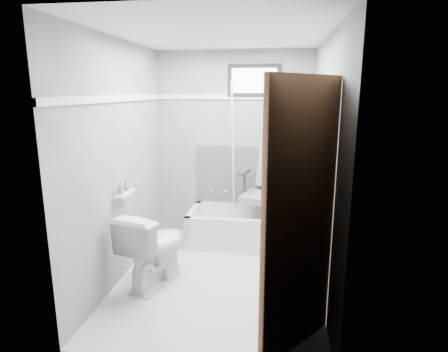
% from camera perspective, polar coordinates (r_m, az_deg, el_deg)
% --- Properties ---
extents(floor, '(2.60, 2.60, 0.00)m').
position_cam_1_polar(floor, '(4.04, -0.71, -15.08)').
color(floor, white).
rests_on(floor, ground).
extents(ceiling, '(2.60, 2.60, 0.00)m').
position_cam_1_polar(ceiling, '(3.61, -0.83, 20.91)').
color(ceiling, silver).
rests_on(ceiling, floor).
extents(wall_back, '(2.00, 0.02, 2.40)m').
position_cam_1_polar(wall_back, '(4.91, 1.54, 4.71)').
color(wall_back, slate).
rests_on(wall_back, floor).
extents(wall_front, '(2.00, 0.02, 2.40)m').
position_cam_1_polar(wall_front, '(2.40, -5.49, -3.97)').
color(wall_front, slate).
rests_on(wall_front, floor).
extents(wall_left, '(0.02, 2.60, 2.40)m').
position_cam_1_polar(wall_left, '(3.92, -15.39, 2.18)').
color(wall_left, slate).
rests_on(wall_left, floor).
extents(wall_right, '(0.02, 2.60, 2.40)m').
position_cam_1_polar(wall_right, '(3.63, 15.05, 1.39)').
color(wall_right, slate).
rests_on(wall_right, floor).
extents(bathtub, '(1.50, 0.70, 0.42)m').
position_cam_1_polar(bathtub, '(4.78, 3.73, -7.83)').
color(bathtub, silver).
rests_on(bathtub, floor).
extents(office_chair, '(0.81, 0.81, 1.16)m').
position_cam_1_polar(office_chair, '(4.63, 6.57, -2.18)').
color(office_chair, slate).
rests_on(office_chair, bathtub).
extents(toilet, '(0.64, 0.86, 0.76)m').
position_cam_1_polar(toilet, '(3.83, -10.58, -10.68)').
color(toilet, white).
rests_on(toilet, floor).
extents(door, '(0.78, 0.78, 2.00)m').
position_cam_1_polar(door, '(2.46, 17.84, -9.04)').
color(door, brown).
rests_on(door, floor).
extents(window, '(0.66, 0.04, 0.40)m').
position_cam_1_polar(window, '(4.83, 4.63, 14.29)').
color(window, black).
rests_on(window, wall_back).
extents(backerboard, '(1.50, 0.02, 0.78)m').
position_cam_1_polar(backerboard, '(4.95, 4.38, 0.03)').
color(backerboard, '#4C4C4F').
rests_on(backerboard, wall_back).
extents(trim_back, '(2.00, 0.02, 0.06)m').
position_cam_1_polar(trim_back, '(4.85, 1.57, 11.95)').
color(trim_back, white).
rests_on(trim_back, wall_back).
extents(trim_left, '(0.02, 2.60, 0.06)m').
position_cam_1_polar(trim_left, '(3.85, -15.77, 11.28)').
color(trim_left, white).
rests_on(trim_left, wall_left).
extents(pole, '(0.02, 0.45, 1.91)m').
position_cam_1_polar(pole, '(4.70, 1.41, 2.48)').
color(pole, white).
rests_on(pole, bathtub).
extents(shelf, '(0.10, 0.32, 0.02)m').
position_cam_1_polar(shelf, '(3.84, -14.90, -2.58)').
color(shelf, white).
rests_on(shelf, wall_left).
extents(soap_bottle_a, '(0.06, 0.06, 0.12)m').
position_cam_1_polar(soap_bottle_a, '(3.76, -15.56, -1.92)').
color(soap_bottle_a, '#A27951').
rests_on(soap_bottle_a, shelf).
extents(soap_bottle_b, '(0.11, 0.11, 0.10)m').
position_cam_1_polar(soap_bottle_b, '(3.88, -14.75, -1.50)').
color(soap_bottle_b, '#455E7F').
rests_on(soap_bottle_b, shelf).
extents(faucet, '(0.26, 0.10, 0.16)m').
position_cam_1_polar(faucet, '(5.04, -0.80, -2.63)').
color(faucet, silver).
rests_on(faucet, wall_back).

